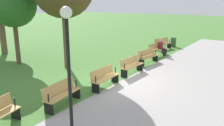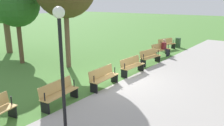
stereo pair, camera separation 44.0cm
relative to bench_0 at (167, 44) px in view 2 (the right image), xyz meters
name	(u,v)px [view 2 (the right image)]	position (x,y,z in m)	size (l,w,h in m)	color
ground_plane	(120,80)	(8.44, 1.27, -0.47)	(120.00, 120.00, 0.00)	#477A33
path_paving	(173,93)	(8.44, 4.01, -0.47)	(31.52, 5.31, 0.01)	#A39E99
bench_0	(167,44)	(0.00, 0.00, 0.00)	(1.77, 0.93, 0.89)	tan
bench_1	(161,49)	(2.37, 0.59, 0.00)	(1.77, 0.81, 0.89)	tan
bench_2	(150,56)	(4.78, 0.98, 0.00)	(1.75, 0.68, 0.89)	tan
bench_3	(132,65)	(7.22, 1.18, 0.00)	(1.73, 0.54, 0.89)	tan
bench_4	(103,77)	(9.66, 1.18, 0.00)	(1.73, 0.54, 0.89)	tan
bench_5	(59,93)	(12.10, 0.98, 0.00)	(1.75, 0.68, 0.89)	tan
person_seated	(165,47)	(2.11, 0.79, 0.17)	(0.40, 0.57, 1.20)	maroon
tree_0	(16,4)	(9.46, -5.62, 3.17)	(2.77, 2.77, 5.05)	brown
lamp_post	(61,47)	(13.30, 2.64, 2.11)	(0.32, 0.32, 3.67)	black
trash_bin	(178,43)	(-1.48, 0.38, -0.07)	(0.46, 0.46, 0.80)	#2D512D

